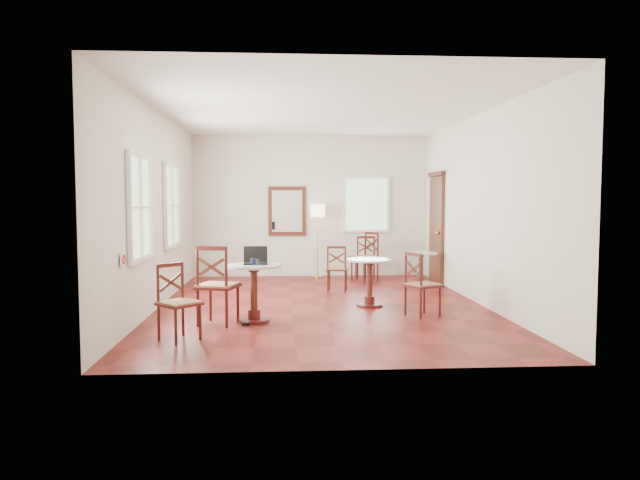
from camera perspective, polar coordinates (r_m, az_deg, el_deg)
The scene contains 17 objects.
ground at distance 9.19m, azimuth 0.12°, elevation -6.36°, with size 7.00×7.00×0.00m, color maroon.
room_shell at distance 9.31m, azimuth -0.36°, elevation 5.46°, with size 5.02×7.02×3.01m.
cafe_table_near at distance 7.91m, azimuth -6.47°, elevation -4.54°, with size 0.74×0.74×0.78m.
cafe_table_mid at distance 9.04m, azimuth 4.87°, elevation -3.63°, with size 0.70×0.70×0.74m.
cafe_table_back at distance 11.29m, azimuth 9.84°, elevation -2.44°, with size 0.61×0.61×0.64m.
chair_near_a at distance 7.81m, azimuth -10.02°, elevation -4.37°, with size 0.61×0.61×1.05m.
chair_near_b at distance 7.08m, azimuth -13.71°, elevation -5.92°, with size 0.59×0.59×0.90m.
chair_mid_a at distance 10.50m, azimuth 1.68°, elevation -2.80°, with size 0.44×0.44×0.82m.
chair_mid_b at distance 8.39m, azimuth 9.87°, elevation -4.29°, with size 0.56×0.56×0.91m.
chair_back_a at distance 12.17m, azimuth 4.42°, elevation -1.69°, with size 0.42×0.42×0.90m.
chair_back_b at distance 11.90m, azimuth 4.48°, elevation -1.61°, with size 0.63×0.63×0.99m.
floor_lamp at distance 12.19m, azimuth -0.23°, elevation 2.41°, with size 0.30×0.30×1.55m.
laptop at distance 7.98m, azimuth -6.31°, elevation -1.91°, with size 0.33×0.28×0.23m.
mouse at distance 7.95m, azimuth -5.69°, elevation -2.21°, with size 0.10×0.06×0.04m, color black.
navy_mug at distance 7.86m, azimuth -6.52°, elevation -2.10°, with size 0.11×0.07×0.09m.
water_glass at distance 7.70m, azimuth -6.09°, elevation -2.19°, with size 0.06×0.06×0.10m, color white.
power_adapter at distance 7.79m, azimuth -7.27°, elevation -8.13°, with size 0.10×0.06×0.04m, color black.
Camera 1 is at (-0.61, -9.02, 1.65)m, focal length 32.76 mm.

